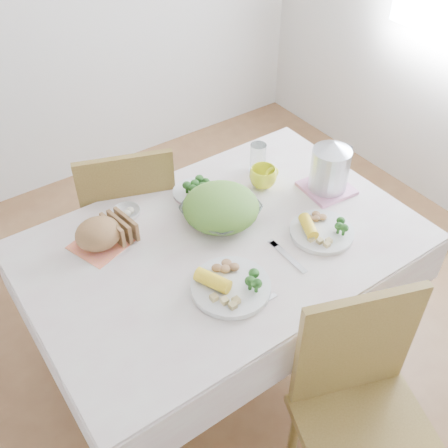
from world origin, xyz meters
TOP-DOWN VIEW (x-y plane):
  - floor at (0.00, 0.00)m, footprint 3.60×3.60m
  - dining_table at (0.00, 0.00)m, footprint 1.40×0.90m
  - tablecloth at (0.00, 0.00)m, footprint 1.50×1.00m
  - chair_near at (0.02, -0.82)m, footprint 0.56×0.56m
  - chair_far at (-0.10, 0.65)m, footprint 0.55×0.55m
  - salad_bowl at (0.06, 0.10)m, footprint 0.34×0.34m
  - dinner_plate_left at (-0.12, -0.22)m, footprint 0.30×0.30m
  - dinner_plate_right at (0.34, -0.20)m, footprint 0.36×0.36m
  - broccoli_plate at (0.07, 0.31)m, footprint 0.21×0.21m
  - napkin at (-0.40, 0.25)m, footprint 0.24×0.24m
  - bread_loaf at (-0.40, 0.25)m, footprint 0.20×0.19m
  - fruit_bowl at (-0.24, 0.34)m, footprint 0.12×0.12m
  - yellow_mug at (0.34, 0.18)m, footprint 0.14×0.14m
  - glass_tumbler at (0.39, 0.29)m, footprint 0.07×0.07m
  - pink_tray at (0.55, 0.00)m, footprint 0.21×0.21m
  - electric_kettle at (0.55, 0.00)m, footprint 0.20×0.20m
  - fork_left at (-0.11, -0.28)m, footprint 0.10×0.16m
  - fork_right at (0.15, -0.22)m, footprint 0.02×0.20m
  - knife at (-0.09, -0.34)m, footprint 0.17×0.02m

SIDE VIEW (x-z plane):
  - floor at x=0.00m, z-range 0.00..0.00m
  - dining_table at x=0.00m, z-range 0.00..0.75m
  - chair_near at x=0.02m, z-range -0.02..0.95m
  - chair_far at x=-0.10m, z-range -0.01..0.94m
  - tablecloth at x=0.00m, z-range 0.75..0.76m
  - napkin at x=-0.40m, z-range 0.76..0.77m
  - fork_left at x=-0.11m, z-range 0.76..0.77m
  - fork_right at x=0.15m, z-range 0.76..0.77m
  - knife at x=-0.09m, z-range 0.76..0.77m
  - pink_tray at x=0.55m, z-range 0.76..0.78m
  - broccoli_plate at x=0.07m, z-range 0.76..0.78m
  - dinner_plate_left at x=-0.12m, z-range 0.76..0.78m
  - dinner_plate_right at x=0.34m, z-range 0.76..0.78m
  - fruit_bowl at x=-0.24m, z-range 0.76..0.80m
  - salad_bowl at x=0.06m, z-range 0.76..0.83m
  - yellow_mug at x=0.34m, z-range 0.76..0.86m
  - bread_loaf at x=-0.40m, z-range 0.77..0.87m
  - glass_tumbler at x=0.39m, z-range 0.76..0.90m
  - electric_kettle at x=0.55m, z-range 0.77..1.00m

